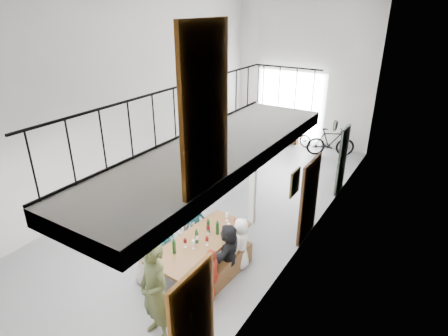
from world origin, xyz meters
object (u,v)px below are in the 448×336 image
Objects in this scene: tasting_table at (201,244)px; host_standing at (155,292)px; serving_counter at (277,129)px; side_bench at (164,168)px; oak_barrel at (236,128)px; bench_inner at (176,252)px; bicycle_near at (295,135)px.

tasting_table is 1.78m from host_standing.
serving_counter is at bearing 108.40° from tasting_table.
host_standing is (4.12, -5.07, 0.69)m from side_bench.
oak_barrel is at bearing -163.73° from serving_counter.
serving_counter is at bearing 106.09° from bench_inner.
host_standing reaches higher than bench_inner.
oak_barrel is at bearing 118.10° from bicycle_near.
serving_counter is 10.42m from host_standing.
oak_barrel reaches higher than tasting_table.
host_standing is at bearing -75.54° from tasting_table.
side_bench is at bearing 166.95° from bicycle_near.
tasting_table is at bearing -82.58° from serving_counter.
oak_barrel is 1.67m from serving_counter.
host_standing is 10.22m from bicycle_near.
host_standing is (2.40, -10.13, 0.46)m from serving_counter.
tasting_table reaches higher than bench_inner.
host_standing is at bearing -50.92° from side_bench.
tasting_table is 1.36× the size of side_bench.
host_standing reaches higher than oak_barrel.
tasting_table is 2.58× the size of oak_barrel.
oak_barrel is 10.28m from host_standing.
oak_barrel is at bearing 129.49° from host_standing.
oak_barrel reaches higher than bicycle_near.
host_standing is (0.31, -1.74, 0.23)m from tasting_table.
bench_inner is at bearing -87.14° from serving_counter.
side_bench is at bearing 146.00° from host_standing.
oak_barrel is (-2.93, 7.70, 0.26)m from bench_inner.
serving_counter reaches higher than tasting_table.
side_bench is 0.97× the size of serving_counter.
side_bench is 1.16× the size of bicycle_near.
side_bench is 5.35m from serving_counter.
oak_barrel is at bearing 117.46° from bench_inner.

